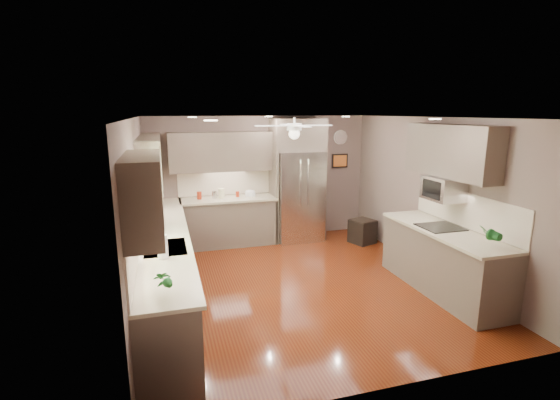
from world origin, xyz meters
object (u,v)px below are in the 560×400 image
canister_c (221,194)px  canister_d (237,194)px  canister_b (214,195)px  potted_plant_left (163,280)px  soap_bottle (155,226)px  potted_plant_right (489,234)px  microwave (443,189)px  paper_towel (163,247)px  refrigerator (298,182)px  canister_a (199,195)px  bowl (250,195)px  stool (362,231)px

canister_c → canister_d: size_ratio=1.85×
canister_b → potted_plant_left: (-0.99, -4.11, 0.07)m
soap_bottle → potted_plant_right: size_ratio=0.63×
potted_plant_left → potted_plant_right: size_ratio=0.87×
microwave → paper_towel: 4.02m
canister_b → canister_c: 0.14m
microwave → refrigerator: bearing=116.1°
potted_plant_left → microwave: size_ratio=0.52×
canister_c → paper_towel: size_ratio=0.67×
canister_c → microwave: microwave is taller
potted_plant_right → microwave: (0.10, 1.03, 0.37)m
canister_c → soap_bottle: bearing=-120.3°
canister_a → refrigerator: refrigerator is taller
bowl → stool: bowl is taller
canister_a → canister_c: canister_c is taller
potted_plant_right → microwave: microwave is taller
potted_plant_left → refrigerator: size_ratio=0.12×
stool → potted_plant_left: bearing=-138.3°
potted_plant_left → canister_c: bearing=74.6°
canister_b → canister_a: bearing=-172.3°
potted_plant_left → canister_b: bearing=76.5°
canister_a → microwave: (3.29, -2.76, 0.46)m
potted_plant_left → microwave: 4.22m
canister_b → paper_towel: bearing=-107.4°
canister_a → microwave: microwave is taller
bowl → paper_towel: 3.53m
soap_bottle → paper_towel: 1.03m
canister_c → potted_plant_right: potted_plant_right is taller
microwave → paper_towel: (-3.98, -0.34, -0.40)m
refrigerator → stool: 1.62m
potted_plant_right → stool: size_ratio=0.62×
canister_c → bowl: (0.57, -0.01, -0.06)m
potted_plant_left → potted_plant_right: potted_plant_right is taller
bowl → paper_towel: size_ratio=0.72×
refrigerator → potted_plant_right: bearing=-71.8°
potted_plant_left → stool: bearing=41.7°
canister_c → potted_plant_right: size_ratio=0.60×
canister_d → soap_bottle: (-1.53, -2.09, 0.04)m
canister_c → stool: (2.71, -0.67, -0.79)m
canister_a → canister_c: bearing=1.1°
canister_c → refrigerator: (1.54, -0.06, 0.16)m
canister_a → canister_b: 0.29m
potted_plant_right → microwave: bearing=84.5°
canister_c → paper_towel: (-1.12, -3.10, 0.05)m
canister_d → refrigerator: (1.23, -0.08, 0.19)m
soap_bottle → paper_towel: bearing=-84.7°
stool → paper_towel: (-3.82, -2.43, 0.84)m
bowl → canister_d: bearing=174.7°
canister_b → canister_c: canister_c is taller
refrigerator → paper_towel: (-2.66, -3.04, -0.11)m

